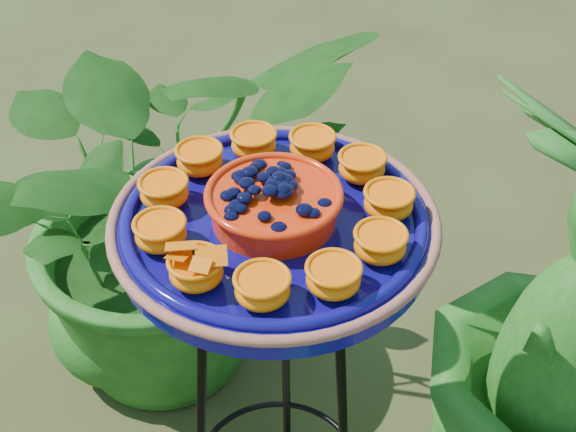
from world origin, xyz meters
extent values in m
torus|color=black|center=(0.10, 0.13, 0.88)|extent=(0.33, 0.33, 0.02)
cylinder|color=black|center=(0.05, 0.26, 0.44)|extent=(0.04, 0.09, 0.88)
cylinder|color=#0C0863|center=(0.10, 0.13, 0.91)|extent=(0.57, 0.57, 0.04)
torus|color=brown|center=(0.10, 0.13, 0.93)|extent=(0.47, 0.47, 0.02)
torus|color=#0C0863|center=(0.10, 0.13, 0.93)|extent=(0.43, 0.43, 0.02)
cylinder|color=red|center=(0.10, 0.13, 0.95)|extent=(0.22, 0.22, 0.04)
torus|color=red|center=(0.10, 0.13, 0.97)|extent=(0.19, 0.19, 0.01)
ellipsoid|color=black|center=(0.10, 0.13, 0.98)|extent=(0.16, 0.16, 0.03)
ellipsoid|color=orange|center=(0.24, 0.21, 0.95)|extent=(0.07, 0.07, 0.03)
cylinder|color=orange|center=(0.24, 0.21, 0.96)|extent=(0.06, 0.06, 0.01)
ellipsoid|color=orange|center=(0.18, 0.27, 0.95)|extent=(0.07, 0.07, 0.03)
cylinder|color=orange|center=(0.18, 0.27, 0.96)|extent=(0.06, 0.06, 0.01)
ellipsoid|color=orange|center=(0.09, 0.29, 0.95)|extent=(0.07, 0.07, 0.03)
cylinder|color=orange|center=(0.09, 0.29, 0.96)|extent=(0.06, 0.06, 0.01)
ellipsoid|color=orange|center=(0.00, 0.26, 0.95)|extent=(0.07, 0.07, 0.03)
cylinder|color=orange|center=(0.00, 0.26, 0.96)|extent=(0.06, 0.06, 0.01)
ellipsoid|color=orange|center=(-0.05, 0.18, 0.95)|extent=(0.07, 0.07, 0.03)
cylinder|color=orange|center=(-0.05, 0.18, 0.96)|extent=(0.06, 0.06, 0.01)
ellipsoid|color=orange|center=(-0.05, 0.09, 0.95)|extent=(0.07, 0.07, 0.03)
cylinder|color=orange|center=(-0.05, 0.09, 0.96)|extent=(0.06, 0.06, 0.01)
ellipsoid|color=orange|center=(-0.01, 0.01, 0.95)|extent=(0.07, 0.07, 0.03)
cylinder|color=orange|center=(-0.01, 0.01, 0.96)|extent=(0.06, 0.06, 0.01)
ellipsoid|color=orange|center=(0.07, -0.03, 0.95)|extent=(0.07, 0.07, 0.03)
cylinder|color=orange|center=(0.07, -0.03, 0.96)|extent=(0.06, 0.06, 0.01)
ellipsoid|color=orange|center=(0.16, -0.02, 0.95)|extent=(0.07, 0.07, 0.03)
cylinder|color=orange|center=(0.16, -0.02, 0.96)|extent=(0.06, 0.06, 0.01)
ellipsoid|color=orange|center=(0.23, 0.03, 0.95)|extent=(0.07, 0.07, 0.03)
cylinder|color=orange|center=(0.23, 0.03, 0.96)|extent=(0.06, 0.06, 0.01)
ellipsoid|color=orange|center=(0.26, 0.12, 0.95)|extent=(0.07, 0.07, 0.03)
cylinder|color=orange|center=(0.26, 0.12, 0.96)|extent=(0.06, 0.06, 0.01)
cylinder|color=black|center=(0.07, -0.03, 0.97)|extent=(0.02, 0.02, 0.00)
cube|color=orange|center=(0.05, -0.03, 0.98)|extent=(0.05, 0.05, 0.01)
cube|color=orange|center=(0.09, -0.03, 0.98)|extent=(0.05, 0.05, 0.01)
imported|color=#1A4A13|center=(-0.41, 0.55, 0.49)|extent=(1.12, 1.16, 0.98)
camera|label=1|loc=(0.50, -0.64, 1.65)|focal=50.00mm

